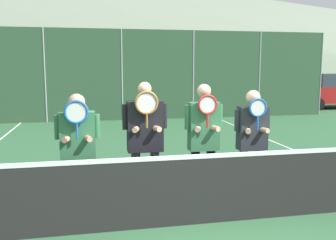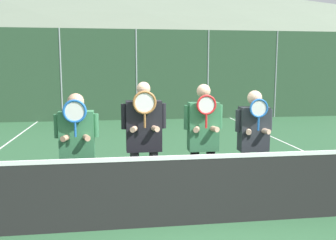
{
  "view_description": "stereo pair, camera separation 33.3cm",
  "coord_description": "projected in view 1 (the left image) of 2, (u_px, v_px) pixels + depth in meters",
  "views": [
    {
      "loc": [
        -1.16,
        -4.58,
        2.1
      ],
      "look_at": [
        -0.06,
        0.78,
        1.3
      ],
      "focal_mm": 40.0,
      "sensor_mm": 36.0,
      "label": 1
    },
    {
      "loc": [
        -0.83,
        -4.64,
        2.1
      ],
      "look_at": [
        -0.06,
        0.78,
        1.3
      ],
      "focal_mm": 40.0,
      "sensor_mm": 36.0,
      "label": 2
    }
  ],
  "objects": [
    {
      "name": "car_center",
      "position": [
        243.0,
        91.0,
        17.61
      ],
      "size": [
        4.4,
        2.07,
        1.87
      ],
      "color": "maroon",
      "rests_on": "ground_plane"
    },
    {
      "name": "player_leftmost",
      "position": [
        78.0,
        144.0,
        5.05
      ],
      "size": [
        0.6,
        0.34,
        1.73
      ],
      "color": "white",
      "rests_on": "ground_plane"
    },
    {
      "name": "hill_distant",
      "position": [
        99.0,
        80.0,
        55.9
      ],
      "size": [
        120.79,
        67.1,
        23.49
      ],
      "color": "slate",
      "rests_on": "ground_plane"
    },
    {
      "name": "player_center_right",
      "position": [
        204.0,
        137.0,
        5.43
      ],
      "size": [
        0.56,
        0.34,
        1.84
      ],
      "color": "black",
      "rests_on": "ground_plane"
    },
    {
      "name": "fence_back",
      "position": [
        122.0,
        75.0,
        14.4
      ],
      "size": [
        17.14,
        0.06,
        3.5
      ],
      "color": "gray",
      "rests_on": "ground_plane"
    },
    {
      "name": "court_line_right_sideline",
      "position": [
        312.0,
        158.0,
        8.63
      ],
      "size": [
        0.05,
        16.0,
        0.01
      ],
      "primitive_type": "cube",
      "color": "white",
      "rests_on": "ground_plane"
    },
    {
      "name": "ground_plane",
      "position": [
        184.0,
        225.0,
        4.97
      ],
      "size": [
        120.0,
        120.0,
        0.0
      ],
      "primitive_type": "plane",
      "color": "#2D5B38"
    },
    {
      "name": "car_far_left",
      "position": [
        11.0,
        95.0,
        15.57
      ],
      "size": [
        4.77,
        1.98,
        1.73
      ],
      "color": "silver",
      "rests_on": "ground_plane"
    },
    {
      "name": "player_rightmost",
      "position": [
        252.0,
        137.0,
        5.67
      ],
      "size": [
        0.57,
        0.34,
        1.74
      ],
      "color": "#56565B",
      "rests_on": "ground_plane"
    },
    {
      "name": "car_right_of_center",
      "position": [
        334.0,
        90.0,
        18.77
      ],
      "size": [
        4.46,
        1.96,
        1.73
      ],
      "color": "maroon",
      "rests_on": "ground_plane"
    },
    {
      "name": "player_center_left",
      "position": [
        145.0,
        137.0,
        5.26
      ],
      "size": [
        0.63,
        0.34,
        1.88
      ],
      "color": "#56565B",
      "rests_on": "ground_plane"
    },
    {
      "name": "tennis_net",
      "position": [
        185.0,
        189.0,
        4.9
      ],
      "size": [
        10.18,
        0.09,
        1.05
      ],
      "color": "gray",
      "rests_on": "ground_plane"
    },
    {
      "name": "car_left_of_center",
      "position": [
        136.0,
        94.0,
        16.68
      ],
      "size": [
        4.63,
        1.93,
        1.68
      ],
      "color": "navy",
      "rests_on": "ground_plane"
    },
    {
      "name": "clubhouse_building",
      "position": [
        111.0,
        68.0,
        22.67
      ],
      "size": [
        16.22,
        5.5,
        3.94
      ],
      "color": "tan",
      "rests_on": "ground_plane"
    }
  ]
}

